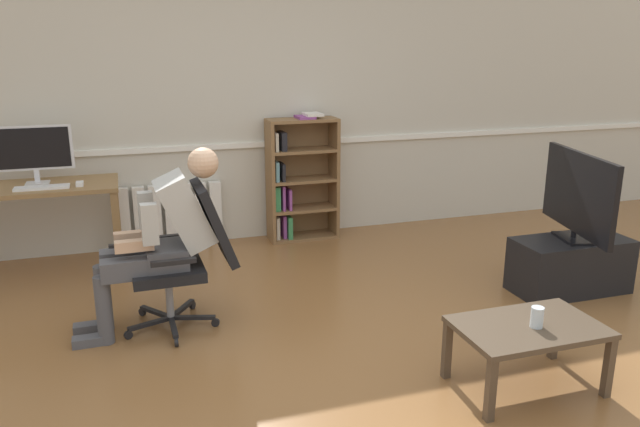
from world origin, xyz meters
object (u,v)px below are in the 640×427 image
tv_screen (578,195)px  radiator (171,216)px  drinking_glass (537,317)px  office_chair (189,251)px  person_seated (161,236)px  computer_desk (40,199)px  computer_mouse (80,184)px  bookshelf (298,180)px  keyboard (42,188)px  tv_stand (570,265)px  coffee_table (528,333)px  imac_monitor (34,150)px

tv_screen → radiator: bearing=67.0°
radiator → drinking_glass: (1.68, -3.14, 0.14)m
office_chair → radiator: bearing=178.4°
radiator → person_seated: 1.77m
computer_desk → computer_mouse: 0.37m
bookshelf → person_seated: (-1.39, -1.62, 0.07)m
computer_desk → keyboard: bearing=-72.7°
tv_stand → drinking_glass: 1.61m
coffee_table → drinking_glass: bearing=-59.8°
computer_mouse → tv_screen: (3.56, -1.52, -0.00)m
person_seated → drinking_glass: 2.36m
tv_stand → coffee_table: 1.59m
imac_monitor → bookshelf: size_ratio=0.49×
keyboard → tv_screen: bearing=-21.3°
bookshelf → drinking_glass: bookshelf is taller
office_chair → computer_mouse: bearing=-150.5°
computer_desk → bookshelf: bearing=7.4°
keyboard → tv_stand: (3.84, -1.50, -0.56)m
coffee_table → radiator: bearing=118.2°
imac_monitor → coffee_table: 3.96m
keyboard → radiator: 1.23m
radiator → person_seated: person_seated is taller
radiator → tv_screen: tv_screen is taller
computer_mouse → coffee_table: 3.55m
person_seated → tv_stand: bearing=83.1°
person_seated → tv_screen: person_seated is taller
radiator → office_chair: (-0.01, -1.72, 0.23)m
person_seated → tv_stand: (3.02, -0.31, -0.44)m
computer_mouse → office_chair: bearing=-59.4°
office_chair → computer_desk: bearing=-143.2°
bookshelf → coffee_table: size_ratio=1.53×
person_seated → office_chair: bearing=90.0°
keyboard → office_chair: 1.57m
imac_monitor → office_chair: bearing=-53.4°
office_chair → person_seated: bearing=-90.0°
computer_mouse → person_seated: size_ratio=0.08×
radiator → tv_screen: 3.52m
imac_monitor → radiator: size_ratio=0.63×
keyboard → drinking_glass: bearing=-44.1°
computer_mouse → radiator: (0.73, 0.51, -0.47)m
tv_stand → drinking_glass: drinking_glass is taller
tv_screen → coffee_table: (-1.17, -1.07, -0.44)m
tv_stand → tv_screen: 0.56m
imac_monitor → tv_screen: bearing=-23.8°
computer_mouse → coffee_table: bearing=-47.3°
computer_mouse → coffee_table: computer_mouse is taller
person_seated → coffee_table: (1.85, -1.38, -0.32)m
keyboard → bookshelf: 2.26m
keyboard → drinking_glass: 3.76m
bookshelf → office_chair: 2.03m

